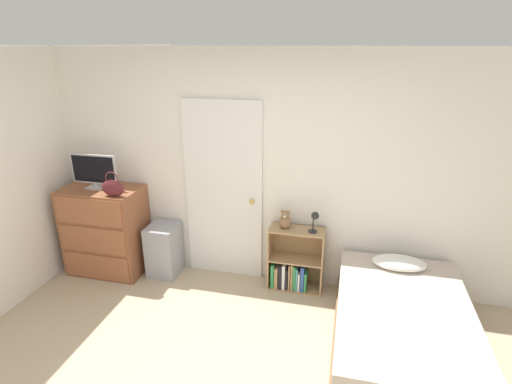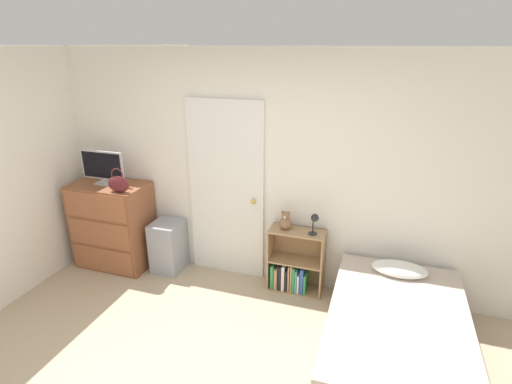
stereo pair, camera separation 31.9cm
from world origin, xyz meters
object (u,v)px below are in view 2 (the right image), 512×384
bookshelf (293,268)px  tv (102,167)px  storage_bin (168,246)px  bed (396,337)px  dresser (113,225)px  desk_lamp (314,220)px  teddy_bear (285,221)px  handbag (118,184)px

bookshelf → tv: bearing=-176.9°
tv → bookshelf: size_ratio=0.76×
storage_bin → bed: storage_bin is taller
tv → bed: size_ratio=0.30×
dresser → tv: (-0.05, 0.01, 0.72)m
desk_lamp → bookshelf: bearing=170.8°
desk_lamp → bed: (0.86, -0.74, -0.64)m
desk_lamp → bed: desk_lamp is taller
tv → bed: bearing=-11.1°
bookshelf → bed: bearing=-35.7°
storage_bin → teddy_bear: size_ratio=2.95×
desk_lamp → bed: bearing=-40.6°
handbag → storage_bin: bearing=33.6°
handbag → teddy_bear: size_ratio=1.33×
tv → handbag: (0.34, -0.19, -0.11)m
dresser → storage_bin: dresser is taller
teddy_bear → tv: bearing=-176.7°
bookshelf → bed: 1.33m
tv → bookshelf: bearing=3.1°
teddy_bear → bed: (1.18, -0.78, -0.57)m
teddy_bear → desk_lamp: desk_lamp is taller
bookshelf → dresser: bearing=-176.5°
tv → teddy_bear: bearing=3.3°
dresser → tv: tv is taller
dresser → bed: bearing=-11.0°
handbag → bed: bearing=-8.7°
bookshelf → desk_lamp: 0.65m
storage_bin → bookshelf: 1.51m
tv → teddy_bear: (2.15, 0.12, -0.43)m
dresser → desk_lamp: 2.44m
tv → storage_bin: (0.74, 0.07, -0.94)m
handbag → bed: handbag is taller
handbag → desk_lamp: (2.12, 0.28, -0.26)m
handbag → bed: 3.15m
bookshelf → desk_lamp: size_ratio=3.07×
storage_bin → bed: (2.59, -0.72, -0.06)m
dresser → handbag: handbag is taller
desk_lamp → bed: size_ratio=0.13×
bed → teddy_bear: bearing=146.6°
teddy_bear → bed: 1.52m
handbag → desk_lamp: bearing=7.6°
dresser → bed: size_ratio=0.56×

